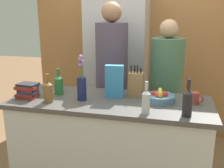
# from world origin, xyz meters

# --- Properties ---
(kitchen_island) EXTENTS (1.73, 0.67, 0.94)m
(kitchen_island) POSITION_xyz_m (0.00, 0.00, 0.47)
(kitchen_island) COLOR silver
(kitchen_island) RESTS_ON ground_plane
(back_wall_wood) EXTENTS (2.93, 0.12, 2.60)m
(back_wall_wood) POSITION_xyz_m (0.00, 1.58, 1.30)
(back_wall_wood) COLOR #9E6B3D
(back_wall_wood) RESTS_ON ground_plane
(refrigerator) EXTENTS (0.74, 0.63, 1.98)m
(refrigerator) POSITION_xyz_m (-0.20, 1.22, 0.99)
(refrigerator) COLOR #B7B7BC
(refrigerator) RESTS_ON ground_plane
(fruit_bowl) EXTENTS (0.25, 0.25, 0.09)m
(fruit_bowl) POSITION_xyz_m (0.42, 0.05, 0.98)
(fruit_bowl) COLOR slate
(fruit_bowl) RESTS_ON kitchen_island
(knife_block) EXTENTS (0.12, 0.11, 0.29)m
(knife_block) POSITION_xyz_m (0.20, 0.16, 1.05)
(knife_block) COLOR olive
(knife_block) RESTS_ON kitchen_island
(flower_vase) EXTENTS (0.08, 0.08, 0.39)m
(flower_vase) POSITION_xyz_m (-0.23, -0.06, 1.07)
(flower_vase) COLOR #191E4C
(flower_vase) RESTS_ON kitchen_island
(cereal_box) EXTENTS (0.17, 0.08, 0.29)m
(cereal_box) POSITION_xyz_m (0.02, 0.08, 1.08)
(cereal_box) COLOR teal
(cereal_box) RESTS_ON kitchen_island
(coffee_mug) EXTENTS (0.12, 0.08, 0.10)m
(coffee_mug) POSITION_xyz_m (0.70, 0.07, 0.99)
(coffee_mug) COLOR #99332D
(coffee_mug) RESTS_ON kitchen_island
(book_stack) EXTENTS (0.19, 0.15, 0.13)m
(book_stack) POSITION_xyz_m (-0.72, -0.11, 1.00)
(book_stack) COLOR maroon
(book_stack) RESTS_ON kitchen_island
(bottle_oil) EXTENTS (0.06, 0.06, 0.25)m
(bottle_oil) POSITION_xyz_m (0.34, -0.24, 1.03)
(bottle_oil) COLOR #B2BCC1
(bottle_oil) RESTS_ON kitchen_island
(bottle_vinegar) EXTENTS (0.07, 0.07, 0.28)m
(bottle_vinegar) POSITION_xyz_m (0.63, -0.23, 1.05)
(bottle_vinegar) COLOR black
(bottle_vinegar) RESTS_ON kitchen_island
(bottle_wine) EXTENTS (0.08, 0.08, 0.24)m
(bottle_wine) POSITION_xyz_m (-0.49, 0.05, 1.03)
(bottle_wine) COLOR #286633
(bottle_wine) RESTS_ON kitchen_island
(bottle_water) EXTENTS (0.08, 0.08, 0.24)m
(bottle_water) POSITION_xyz_m (-0.49, -0.18, 1.03)
(bottle_water) COLOR brown
(bottle_water) RESTS_ON kitchen_island
(person_at_sink) EXTENTS (0.34, 0.34, 1.77)m
(person_at_sink) POSITION_xyz_m (-0.13, 0.58, 1.00)
(person_at_sink) COLOR #383842
(person_at_sink) RESTS_ON ground_plane
(person_in_blue) EXTENTS (0.34, 0.34, 1.60)m
(person_in_blue) POSITION_xyz_m (0.45, 0.64, 0.90)
(person_in_blue) COLOR #383842
(person_in_blue) RESTS_ON ground_plane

